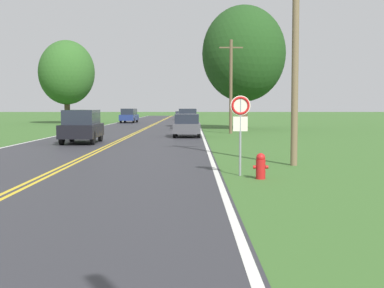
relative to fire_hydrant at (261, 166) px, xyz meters
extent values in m
cylinder|color=red|center=(0.00, 0.00, -0.10)|extent=(0.28, 0.28, 0.56)
sphere|color=red|center=(0.00, 0.00, 0.24)|extent=(0.26, 0.26, 0.26)
cylinder|color=red|center=(0.18, 0.00, -0.04)|extent=(0.08, 0.10, 0.10)
cylinder|color=red|center=(-0.18, 0.00, -0.04)|extent=(0.08, 0.10, 0.10)
cylinder|color=gray|center=(-0.53, 0.75, 0.80)|extent=(0.07, 0.07, 2.37)
cylinder|color=silver|center=(-0.53, 0.73, 1.74)|extent=(0.60, 0.02, 0.60)
torus|color=red|center=(-0.53, 0.72, 1.74)|extent=(0.55, 0.07, 0.55)
cube|color=silver|center=(-0.53, 0.73, 1.19)|extent=(0.44, 0.02, 0.44)
cylinder|color=brown|center=(1.64, 3.55, 4.36)|extent=(0.24, 0.24, 9.48)
cylinder|color=brown|center=(1.01, 25.87, 3.21)|extent=(0.24, 0.24, 7.17)
cube|color=brown|center=(1.01, 25.87, 6.19)|extent=(1.80, 0.12, 0.10)
cylinder|color=#473828|center=(-17.08, 49.35, 1.28)|extent=(0.67, 0.67, 3.31)
ellipsoid|color=#2D5B23|center=(-17.08, 49.35, 5.78)|extent=(6.70, 6.70, 7.71)
cylinder|color=brown|center=(2.70, 33.34, 1.44)|extent=(0.75, 0.75, 3.65)
ellipsoid|color=#1E4219|center=(2.70, 33.34, 6.46)|extent=(7.52, 7.52, 8.65)
cylinder|color=black|center=(-9.12, 16.33, 0.01)|extent=(0.22, 0.78, 0.78)
cylinder|color=black|center=(-7.43, 16.36, 0.01)|extent=(0.22, 0.78, 0.78)
cylinder|color=black|center=(-9.06, 13.59, 0.01)|extent=(0.22, 0.78, 0.78)
cylinder|color=black|center=(-7.37, 13.63, 0.01)|extent=(0.22, 0.78, 0.78)
cube|color=black|center=(-8.24, 14.98, 0.34)|extent=(1.98, 4.45, 0.74)
cube|color=#1E232D|center=(-8.24, 14.98, 1.11)|extent=(1.73, 3.12, 0.80)
cylinder|color=black|center=(-1.53, 19.93, -0.05)|extent=(0.20, 0.67, 0.67)
cylinder|color=black|center=(-3.14, 19.94, -0.05)|extent=(0.20, 0.67, 0.67)
cylinder|color=black|center=(-1.51, 22.45, -0.05)|extent=(0.20, 0.67, 0.67)
cylinder|color=black|center=(-3.13, 22.45, -0.05)|extent=(0.20, 0.67, 0.67)
cube|color=#47474C|center=(-2.33, 21.19, 0.24)|extent=(1.83, 4.06, 0.64)
cube|color=#1E232D|center=(-2.33, 21.19, 0.87)|extent=(1.61, 2.84, 0.63)
cylinder|color=black|center=(-1.58, 32.54, -0.05)|extent=(0.22, 0.68, 0.67)
cylinder|color=black|center=(-3.16, 32.49, -0.05)|extent=(0.22, 0.68, 0.67)
cylinder|color=black|center=(-1.67, 35.51, -0.05)|extent=(0.22, 0.68, 0.67)
cylinder|color=black|center=(-3.25, 35.46, -0.05)|extent=(0.22, 0.68, 0.67)
cube|color=silver|center=(-2.42, 34.00, 0.30)|extent=(1.92, 4.84, 0.75)
cube|color=#1E232D|center=(-2.42, 34.00, 1.08)|extent=(1.67, 3.40, 0.82)
cylinder|color=black|center=(-10.70, 54.04, -0.03)|extent=(0.23, 0.71, 0.70)
cylinder|color=black|center=(-9.11, 53.97, -0.03)|extent=(0.23, 0.71, 0.70)
cylinder|color=black|center=(-10.84, 51.12, -0.03)|extent=(0.23, 0.71, 0.70)
cylinder|color=black|center=(-9.25, 51.04, -0.03)|extent=(0.23, 0.71, 0.70)
cube|color=navy|center=(-9.98, 52.54, 0.30)|extent=(2.01, 4.80, 0.73)
cube|color=#1E232D|center=(-9.98, 52.54, 1.04)|extent=(1.73, 3.38, 0.76)
cylinder|color=black|center=(-2.96, 66.62, -0.07)|extent=(0.21, 0.62, 0.62)
cylinder|color=black|center=(-4.52, 66.63, -0.07)|extent=(0.21, 0.62, 0.62)
cylinder|color=black|center=(-2.94, 68.85, -0.07)|extent=(0.21, 0.62, 0.62)
cylinder|color=black|center=(-4.50, 68.87, -0.07)|extent=(0.21, 0.62, 0.62)
cube|color=white|center=(-3.73, 67.74, 0.17)|extent=(1.79, 3.61, 0.55)
cube|color=#1E232D|center=(-3.73, 67.74, 0.69)|extent=(1.57, 2.53, 0.50)
camera|label=1|loc=(-1.98, -15.32, 1.72)|focal=50.00mm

